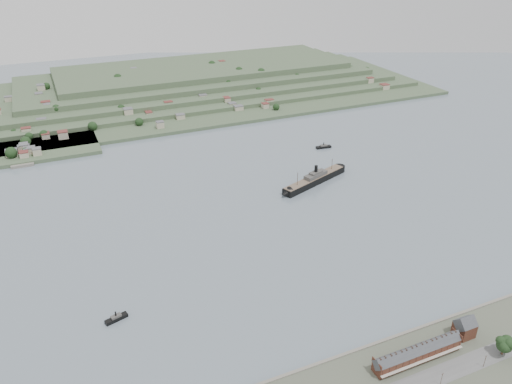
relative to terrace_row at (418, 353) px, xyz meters
name	(u,v)px	position (x,y,z in m)	size (l,w,h in m)	color
ground	(293,218)	(10.00, 168.02, -6.84)	(1400.00, 1400.00, 0.00)	slate
near_shore	(454,379)	(10.00, -18.73, -5.83)	(220.00, 80.00, 2.60)	#4C5142
terrace_row	(418,353)	(0.00, 0.00, 0.00)	(55.60, 9.80, 11.07)	#4D261B
gabled_building	(465,327)	(37.50, 4.02, 1.34)	(10.40, 10.18, 14.09)	#4D261B
far_peninsula	(188,85)	(37.91, 561.12, 5.04)	(760.00, 309.00, 30.00)	#3E5538
steamship	(313,180)	(57.36, 217.63, -2.89)	(85.65, 39.37, 21.40)	black
tugboat	(116,318)	(-146.79, 101.50, -5.28)	(14.69, 7.49, 6.39)	black
ferry_east	(324,147)	(112.75, 291.20, -5.29)	(17.61, 6.62, 6.45)	black
fig_tree	(506,344)	(46.87, -16.64, 2.72)	(11.09, 9.61, 12.38)	#432E1F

